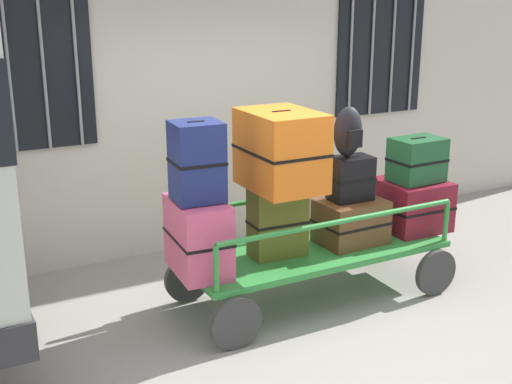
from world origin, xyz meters
TOP-DOWN VIEW (x-y plane):
  - ground_plane at (0.00, 0.00)m, footprint 40.00×40.00m
  - building_wall at (0.00, 2.22)m, footprint 12.00×0.37m
  - luggage_cart at (0.21, 0.36)m, footprint 2.46×1.01m
  - cart_railing at (0.21, 0.36)m, footprint 2.33×0.87m
  - suitcase_left_bottom at (-0.89, 0.36)m, footprint 0.45×0.67m
  - suitcase_left_middle at (-0.89, 0.35)m, footprint 0.41×0.38m
  - suitcase_midleft_bottom at (-0.15, 0.36)m, footprint 0.50×0.29m
  - suitcase_midleft_middle at (-0.15, 0.32)m, footprint 0.55×0.74m
  - suitcase_center_bottom at (0.58, 0.32)m, footprint 0.60×0.46m
  - suitcase_center_middle at (0.58, 0.35)m, footprint 0.39×0.27m
  - suitcase_midright_bottom at (1.32, 0.37)m, footprint 0.61×0.61m
  - suitcase_midright_middle at (1.32, 0.33)m, footprint 0.49×0.36m
  - backpack at (0.54, 0.35)m, footprint 0.27×0.22m

SIDE VIEW (x-z plane):
  - ground_plane at x=0.00m, z-range 0.00..0.00m
  - luggage_cart at x=0.21m, z-range 0.14..0.62m
  - suitcase_center_bottom at x=0.58m, z-range 0.48..0.88m
  - suitcase_midright_bottom at x=1.32m, z-range 0.48..0.95m
  - suitcase_left_bottom at x=-0.89m, z-range 0.48..1.09m
  - suitcase_midleft_bottom at x=-0.15m, z-range 0.48..1.09m
  - cart_railing at x=0.21m, z-range 0.61..1.01m
  - suitcase_center_middle at x=0.58m, z-range 0.88..1.27m
  - suitcase_midright_middle at x=1.32m, z-range 0.95..1.36m
  - suitcase_left_middle at x=-0.89m, z-range 1.09..1.72m
  - suitcase_midleft_middle at x=-0.15m, z-range 1.09..1.74m
  - backpack at x=0.54m, z-range 1.27..1.71m
  - building_wall at x=0.00m, z-range 0.00..5.00m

